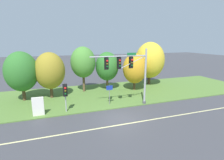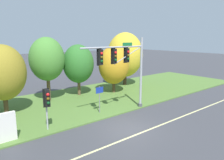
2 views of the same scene
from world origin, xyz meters
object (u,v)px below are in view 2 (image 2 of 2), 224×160
(tree_behind_signpost, at_px, (47,59))
(info_kiosk, at_px, (7,127))
(route_sign_post, at_px, (100,95))
(tree_tall_centre, at_px, (114,65))
(pedestrian_signal_near_kerb, at_px, (47,101))
(traffic_signal_mast, at_px, (125,63))
(tree_left_of_mast, at_px, (3,73))
(tree_right_far, at_px, (125,55))
(tree_mid_verge, at_px, (78,64))

(tree_behind_signpost, height_order, info_kiosk, tree_behind_signpost)
(route_sign_post, bearing_deg, tree_tall_centre, 40.66)
(pedestrian_signal_near_kerb, bearing_deg, tree_tall_centre, 27.38)
(traffic_signal_mast, bearing_deg, tree_left_of_mast, 144.36)
(tree_left_of_mast, bearing_deg, info_kiosk, -103.05)
(traffic_signal_mast, xyz_separation_m, tree_left_of_mast, (-8.39, 6.02, -0.76))
(route_sign_post, relative_size, info_kiosk, 1.24)
(tree_left_of_mast, height_order, info_kiosk, tree_left_of_mast)
(pedestrian_signal_near_kerb, height_order, info_kiosk, pedestrian_signal_near_kerb)
(tree_behind_signpost, bearing_deg, route_sign_post, -74.22)
(route_sign_post, height_order, tree_behind_signpost, tree_behind_signpost)
(tree_behind_signpost, relative_size, tree_tall_centre, 1.18)
(pedestrian_signal_near_kerb, bearing_deg, route_sign_post, 7.74)
(traffic_signal_mast, bearing_deg, tree_tall_centre, 58.24)
(pedestrian_signal_near_kerb, xyz_separation_m, tree_right_far, (14.52, 7.77, 1.96))
(tree_mid_verge, height_order, tree_tall_centre, tree_mid_verge)
(traffic_signal_mast, relative_size, tree_mid_verge, 1.16)
(pedestrian_signal_near_kerb, bearing_deg, tree_left_of_mast, 103.95)
(tree_behind_signpost, xyz_separation_m, info_kiosk, (-5.86, -7.12, -3.38))
(traffic_signal_mast, distance_m, tree_tall_centre, 6.98)
(tree_right_far, height_order, info_kiosk, tree_right_far)
(pedestrian_signal_near_kerb, xyz_separation_m, info_kiosk, (-2.70, 0.07, -1.25))
(tree_left_of_mast, xyz_separation_m, tree_right_far, (15.92, 2.12, 0.57))
(traffic_signal_mast, height_order, tree_left_of_mast, traffic_signal_mast)
(tree_tall_centre, relative_size, tree_right_far, 0.77)
(tree_left_of_mast, xyz_separation_m, tree_tall_centre, (12.02, -0.15, -0.30))
(tree_mid_verge, bearing_deg, info_kiosk, -143.39)
(tree_left_of_mast, relative_size, info_kiosk, 3.14)
(tree_behind_signpost, bearing_deg, tree_mid_verge, -1.40)
(route_sign_post, bearing_deg, pedestrian_signal_near_kerb, -172.26)
(traffic_signal_mast, height_order, tree_behind_signpost, tree_behind_signpost)
(pedestrian_signal_near_kerb, xyz_separation_m, tree_tall_centre, (10.61, 5.50, 1.10))
(tree_left_of_mast, bearing_deg, tree_right_far, 7.59)
(tree_mid_verge, bearing_deg, tree_right_far, 4.95)
(tree_behind_signpost, height_order, tree_right_far, tree_right_far)
(tree_tall_centre, height_order, tree_right_far, tree_right_far)
(tree_mid_verge, bearing_deg, route_sign_post, -105.34)
(traffic_signal_mast, relative_size, info_kiosk, 3.52)
(traffic_signal_mast, distance_m, tree_right_far, 11.09)
(tree_behind_signpost, distance_m, info_kiosk, 9.82)
(tree_left_of_mast, relative_size, tree_right_far, 0.83)
(tree_mid_verge, bearing_deg, pedestrian_signal_near_kerb, -133.62)
(traffic_signal_mast, xyz_separation_m, tree_tall_centre, (3.63, 5.86, -1.06))
(tree_tall_centre, relative_size, info_kiosk, 2.92)
(traffic_signal_mast, height_order, tree_right_far, tree_right_far)
(tree_left_of_mast, height_order, tree_tall_centre, tree_left_of_mast)
(pedestrian_signal_near_kerb, relative_size, tree_mid_verge, 0.53)
(pedestrian_signal_near_kerb, distance_m, tree_left_of_mast, 5.99)
(pedestrian_signal_near_kerb, xyz_separation_m, route_sign_post, (5.01, 0.68, -0.63))
(tree_tall_centre, bearing_deg, route_sign_post, -139.34)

